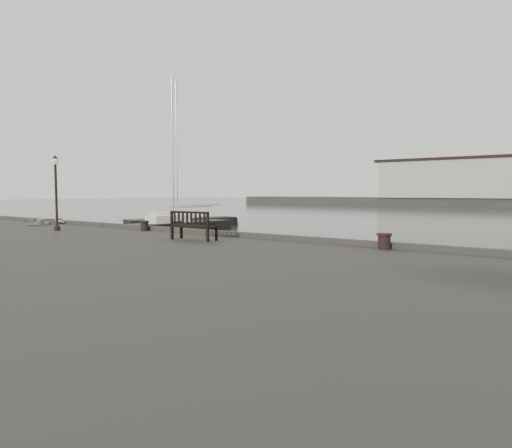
{
  "coord_description": "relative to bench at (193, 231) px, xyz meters",
  "views": [
    {
      "loc": [
        9.67,
        -13.16,
        3.21
      ],
      "look_at": [
        0.14,
        -0.5,
        2.1
      ],
      "focal_mm": 32.0,
      "sensor_mm": 36.0,
      "label": 1
    }
  ],
  "objects": [
    {
      "name": "ground",
      "position": [
        1.46,
        1.97,
        -1.87
      ],
      "size": [
        400.0,
        400.0,
        0.0
      ],
      "primitive_type": "plane",
      "color": "black",
      "rests_on": "ground"
    },
    {
      "name": "pontoon",
      "position": [
        -18.54,
        11.97,
        -1.62
      ],
      "size": [
        2.0,
        24.0,
        0.5
      ],
      "primitive_type": "cube",
      "color": "#B7B3AA",
      "rests_on": "ground"
    },
    {
      "name": "breakwater",
      "position": [
        -3.1,
        93.97,
        2.43
      ],
      "size": [
        140.0,
        9.5,
        12.2
      ],
      "color": "#383530",
      "rests_on": "ground"
    },
    {
      "name": "bench",
      "position": [
        0.0,
        0.0,
        0.0
      ],
      "size": [
        1.73,
        0.73,
        0.97
      ],
      "rotation": [
        0.0,
        0.0,
        0.09
      ],
      "color": "black",
      "rests_on": "quay"
    },
    {
      "name": "bollard_left",
      "position": [
        -4.39,
        1.47,
        -0.09
      ],
      "size": [
        0.5,
        0.5,
        0.43
      ],
      "primitive_type": "cylinder",
      "rotation": [
        0.0,
        0.0,
        -0.27
      ],
      "color": "black",
      "rests_on": "quay"
    },
    {
      "name": "bollard_right",
      "position": [
        6.23,
        1.47,
        -0.08
      ],
      "size": [
        0.56,
        0.56,
        0.47
      ],
      "primitive_type": "cylinder",
      "rotation": [
        0.0,
        0.0,
        -0.31
      ],
      "color": "black",
      "rests_on": "quay"
    },
    {
      "name": "lamp_post",
      "position": [
        -7.46,
        -0.74,
        1.76
      ],
      "size": [
        0.32,
        0.32,
        3.23
      ],
      "rotation": [
        0.0,
        0.0,
        0.31
      ],
      "color": "black",
      "rests_on": "quay"
    },
    {
      "name": "dinghy",
      "position": [
        -11.39,
        0.65,
        -0.08
      ],
      "size": [
        2.18,
        2.58,
        0.46
      ],
      "primitive_type": "imported",
      "rotation": [
        0.0,
        0.0,
        0.32
      ],
      "color": "silver",
      "rests_on": "quay"
    },
    {
      "name": "yacht_b",
      "position": [
        -19.79,
        18.51,
        -1.62
      ],
      "size": [
        5.73,
        10.63,
        13.78
      ],
      "rotation": [
        0.0,
        0.0,
        -0.35
      ],
      "color": "black",
      "rests_on": "ground"
    },
    {
      "name": "yacht_c",
      "position": [
        -16.0,
        14.37,
        -1.62
      ],
      "size": [
        3.27,
        9.75,
        12.88
      ],
      "rotation": [
        0.0,
        0.0,
        -0.1
      ],
      "color": "black",
      "rests_on": "ground"
    }
  ]
}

